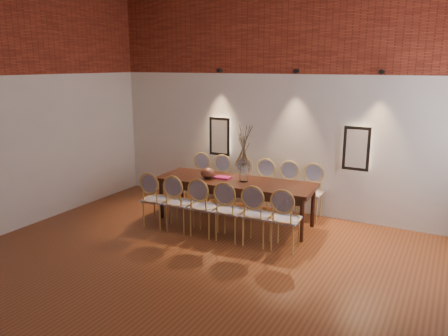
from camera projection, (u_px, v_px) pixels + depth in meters
The scene contains 25 objects.
floor at pixel (177, 294), 5.23m from camera, with size 7.00×7.00×0.02m, color brown.
wall_back at pixel (287, 102), 7.79m from camera, with size 7.00×0.10×4.00m, color silver.
brick_band_back at pixel (288, 29), 7.44m from camera, with size 7.00×0.02×1.50m, color maroon.
niche_left at pixel (220, 136), 8.47m from camera, with size 0.36×0.06×0.66m, color #FFEAC6.
niche_right at pixel (357, 148), 7.27m from camera, with size 0.36×0.06×0.66m, color #FFEAC6.
spot_fixture_left at pixel (219, 71), 8.16m from camera, with size 0.08×0.08×0.10m, color black.
spot_fixture_mid at pixel (296, 71), 7.46m from camera, with size 0.08×0.08×0.10m, color black.
spot_fixture_right at pixel (382, 72), 6.82m from camera, with size 0.08×0.08×0.10m, color black.
dining_table at pixel (235, 201), 7.48m from camera, with size 2.69×0.86×0.75m, color black.
chair_near_a at pixel (157, 199), 7.29m from camera, with size 0.44×0.44×0.94m, color tan, non-canonical shape.
chair_near_b at pixel (180, 203), 7.10m from camera, with size 0.44×0.44×0.94m, color tan, non-canonical shape.
chair_near_c at pixel (204, 206), 6.92m from camera, with size 0.44×0.44×0.94m, color tan, non-canonical shape.
chair_near_d at pixel (230, 210), 6.73m from camera, with size 0.44×0.44×0.94m, color tan, non-canonical shape.
chair_near_e at pixel (257, 214), 6.55m from camera, with size 0.44×0.44×0.94m, color tan, non-canonical shape.
chair_near_f at pixel (286, 219), 6.37m from camera, with size 0.44×0.44×0.94m, color tan, non-canonical shape.
chair_far_a at pixel (197, 179), 8.54m from camera, with size 0.44×0.44×0.94m, color tan, non-canonical shape.
chair_far_b at pixel (218, 182), 8.36m from camera, with size 0.44×0.44×0.94m, color tan, non-canonical shape.
chair_far_c at pixel (239, 184), 8.17m from camera, with size 0.44×0.44×0.94m, color tan, non-canonical shape.
chair_far_d at pixel (262, 187), 7.99m from camera, with size 0.44×0.44×0.94m, color tan, non-canonical shape.
chair_far_e at pixel (285, 190), 7.80m from camera, with size 0.44×0.44×0.94m, color tan, non-canonical shape.
chair_far_f at pixel (310, 193), 7.62m from camera, with size 0.44×0.44×0.94m, color tan, non-canonical shape.
vase at pixel (244, 173), 7.29m from camera, with size 0.14×0.14×0.30m, color silver.
dried_branches at pixel (244, 146), 7.19m from camera, with size 0.50×0.50×0.70m, color #463926, non-canonical shape.
bowl at pixel (208, 173), 7.53m from camera, with size 0.24×0.24×0.18m, color brown.
book at pixel (223, 177), 7.52m from camera, with size 0.26×0.18×0.03m, color #8A104F.
Camera 1 is at (2.74, -3.89, 2.68)m, focal length 35.00 mm.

